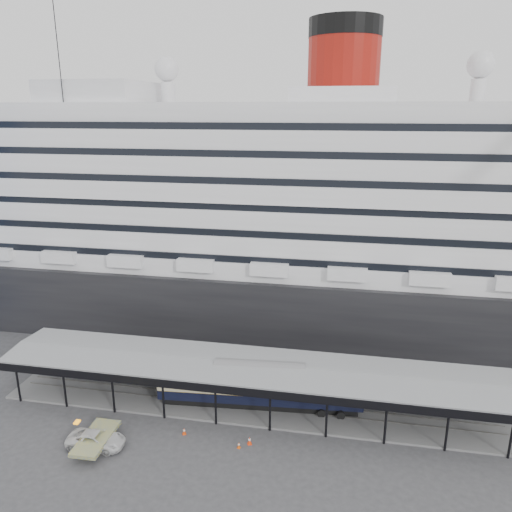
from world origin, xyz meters
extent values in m
plane|color=#363638|center=(0.00, 0.00, 0.00)|extent=(200.00, 200.00, 0.00)
cube|color=black|center=(0.00, 32.00, 5.00)|extent=(130.00, 30.00, 10.00)
cylinder|color=maroon|center=(8.00, 32.00, 37.40)|extent=(10.00, 10.00, 9.00)
cylinder|color=black|center=(8.00, 32.00, 42.65)|extent=(10.10, 10.10, 2.50)
sphere|color=silver|center=(-18.00, 32.00, 37.70)|extent=(3.60, 3.60, 3.60)
sphere|color=silver|center=(26.00, 32.00, 37.70)|extent=(3.60, 3.60, 3.60)
cube|color=slate|center=(0.00, 5.00, 0.12)|extent=(56.00, 8.00, 0.24)
cube|color=slate|center=(0.00, 4.28, 0.28)|extent=(54.00, 0.08, 0.10)
cube|color=slate|center=(0.00, 5.72, 0.28)|extent=(54.00, 0.08, 0.10)
cube|color=black|center=(0.00, 0.50, 4.45)|extent=(56.00, 0.18, 0.90)
cube|color=black|center=(0.00, 9.50, 4.45)|extent=(56.00, 0.18, 0.90)
cube|color=slate|center=(0.00, 5.00, 5.18)|extent=(56.00, 9.00, 0.24)
cylinder|color=black|center=(-29.22, 21.75, 23.60)|extent=(0.12, 0.12, 47.21)
imported|color=silver|center=(-13.53, -4.90, 0.79)|extent=(5.77, 2.76, 1.59)
cube|color=black|center=(1.06, 5.00, 0.60)|extent=(21.72, 4.09, 0.72)
cube|color=black|center=(1.06, 5.00, 1.53)|extent=(22.78, 4.58, 1.13)
cube|color=beige|center=(1.06, 5.00, 2.76)|extent=(22.78, 4.62, 1.34)
cube|color=black|center=(1.06, 5.00, 3.63)|extent=(22.78, 4.58, 0.41)
cube|color=#EA440D|center=(-5.65, -1.39, 0.01)|extent=(0.50, 0.50, 0.03)
cone|color=#EA440D|center=(-5.65, -1.39, 0.38)|extent=(0.42, 0.42, 0.71)
cylinder|color=white|center=(-5.65, -1.39, 0.45)|extent=(0.23, 0.23, 0.14)
cube|color=#DF500C|center=(0.34, -2.45, 0.01)|extent=(0.40, 0.40, 0.03)
cone|color=#DF500C|center=(0.34, -2.45, 0.33)|extent=(0.34, 0.34, 0.63)
cylinder|color=white|center=(0.34, -2.45, 0.40)|extent=(0.20, 0.20, 0.12)
cube|color=#F73A0D|center=(1.26, -1.69, 0.02)|extent=(0.56, 0.56, 0.03)
cone|color=#F73A0D|center=(1.26, -1.69, 0.43)|extent=(0.47, 0.47, 0.81)
cylinder|color=white|center=(1.26, -1.69, 0.51)|extent=(0.26, 0.26, 0.16)
camera|label=1|loc=(9.75, -43.12, 32.19)|focal=35.00mm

